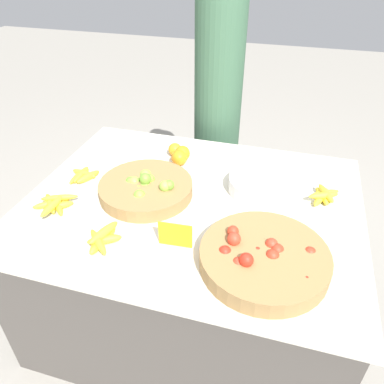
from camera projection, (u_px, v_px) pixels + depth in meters
ground_plane at (192, 308)px, 2.08m from camera, size 12.00×12.00×0.00m
market_table at (192, 261)px, 1.87m from camera, size 1.46×1.16×0.74m
lime_bowl at (146, 188)px, 1.68m from camera, size 0.42×0.42×0.11m
tomato_basket at (264, 259)px, 1.32m from camera, size 0.46×0.46×0.11m
orange_pile at (179, 154)px, 1.93m from camera, size 0.13×0.16×0.08m
metal_bowl at (261, 185)px, 1.70m from camera, size 0.29×0.29×0.07m
price_sign at (175, 235)px, 1.40m from camera, size 0.13×0.01×0.11m
banana_bunch_middle_left at (83, 175)px, 1.80m from camera, size 0.15×0.16×0.03m
banana_bunch_front_right at (54, 204)px, 1.61m from camera, size 0.18×0.19×0.05m
banana_bunch_front_left at (324, 195)px, 1.66m from camera, size 0.15×0.17×0.05m
banana_bunch_back_center at (102, 239)px, 1.41m from camera, size 0.14×0.19×0.06m
vendor_person at (217, 120)px, 2.33m from camera, size 0.28×0.28×1.62m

